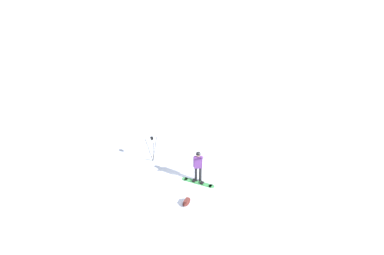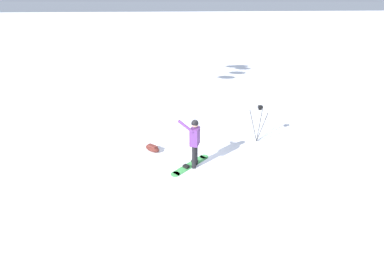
% 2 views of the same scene
% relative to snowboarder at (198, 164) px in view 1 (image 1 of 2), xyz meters
% --- Properties ---
extents(ground_plane, '(300.00, 300.00, 0.00)m').
position_rel_snowboarder_xyz_m(ground_plane, '(0.29, 0.01, -1.04)').
color(ground_plane, white).
extents(snowboarder, '(0.47, 0.76, 1.73)m').
position_rel_snowboarder_xyz_m(snowboarder, '(0.00, 0.00, 0.00)').
color(snowboarder, black).
rests_on(snowboarder, ground_plane).
extents(snowboard, '(1.26, 1.41, 0.10)m').
position_rel_snowboarder_xyz_m(snowboard, '(0.07, 0.13, -1.02)').
color(snowboard, '#3F994C').
rests_on(snowboard, ground_plane).
extents(gear_bag_large, '(0.66, 0.66, 0.24)m').
position_rel_snowboarder_xyz_m(gear_bag_large, '(1.23, 1.40, -0.92)').
color(gear_bag_large, '#4C1E19').
rests_on(gear_bag_large, ground_plane).
extents(camera_tripod, '(0.67, 0.65, 1.51)m').
position_rel_snowboarder_xyz_m(camera_tripod, '(1.47, -2.72, 0.02)').
color(camera_tripod, '#262628').
rests_on(camera_tripod, ground_plane).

